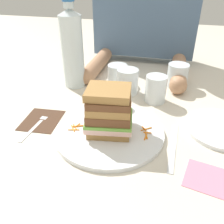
{
  "coord_description": "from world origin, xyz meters",
  "views": [
    {
      "loc": [
        0.12,
        -0.54,
        0.39
      ],
      "look_at": [
        -0.02,
        0.0,
        0.05
      ],
      "focal_mm": 38.65,
      "sensor_mm": 36.0,
      "label": 1
    }
  ],
  "objects": [
    {
      "name": "empty_tumbler_0",
      "position": [
        0.15,
        0.33,
        0.04
      ],
      "size": [
        0.08,
        0.08,
        0.09
      ],
      "primitive_type": "cylinder",
      "color": "silver",
      "rests_on": "ground_plane"
    },
    {
      "name": "empty_tumbler_1",
      "position": [
        -0.02,
        0.23,
        0.04
      ],
      "size": [
        0.08,
        0.08,
        0.09
      ],
      "primitive_type": "cylinder",
      "color": "silver",
      "rests_on": "ground_plane"
    },
    {
      "name": "empty_tumbler_2",
      "position": [
        -0.07,
        0.3,
        0.04
      ],
      "size": [
        0.08,
        0.08,
        0.07
      ],
      "primitive_type": "cylinder",
      "color": "silver",
      "rests_on": "ground_plane"
    },
    {
      "name": "side_plate",
      "position": [
        0.28,
        0.06,
        0.01
      ],
      "size": [
        0.2,
        0.2,
        0.01
      ],
      "primitive_type": "cylinder",
      "color": "white",
      "rests_on": "ground_plane"
    },
    {
      "name": "carrot_shred_3",
      "position": [
        -0.11,
        -0.05,
        0.01
      ],
      "size": [
        0.03,
        0.01,
        0.0
      ],
      "primitive_type": "cylinder",
      "rotation": [
        0.0,
        1.57,
        3.39
      ],
      "color": "orange",
      "rests_on": "main_plate"
    },
    {
      "name": "ground_plane",
      "position": [
        0.0,
        0.0,
        0.0
      ],
      "size": [
        3.0,
        3.0,
        0.0
      ],
      "primitive_type": "plane",
      "color": "beige"
    },
    {
      "name": "carrot_shred_0",
      "position": [
        -0.11,
        -0.03,
        0.01
      ],
      "size": [
        0.03,
        0.02,
        0.0
      ],
      "primitive_type": "cylinder",
      "rotation": [
        0.0,
        1.57,
        0.41
      ],
      "color": "orange",
      "rests_on": "main_plate"
    },
    {
      "name": "napkin_pink",
      "position": [
        0.23,
        -0.13,
        0.0
      ],
      "size": [
        0.11,
        0.11,
        0.0
      ],
      "primitive_type": "cube",
      "rotation": [
        0.0,
        0.0,
        -0.21
      ],
      "color": "pink",
      "rests_on": "ground_plane"
    },
    {
      "name": "knife",
      "position": [
        0.15,
        -0.05,
        0.0
      ],
      "size": [
        0.02,
        0.2,
        0.0
      ],
      "color": "silver",
      "rests_on": "ground_plane"
    },
    {
      "name": "carrot_shred_6",
      "position": [
        0.07,
        -0.0,
        0.01
      ],
      "size": [
        0.01,
        0.02,
        0.0
      ],
      "primitive_type": "cylinder",
      "rotation": [
        0.0,
        1.57,
        2.19
      ],
      "color": "orange",
      "rests_on": "main_plate"
    },
    {
      "name": "main_plate",
      "position": [
        -0.02,
        -0.03,
        0.01
      ],
      "size": [
        0.3,
        0.3,
        0.01
      ],
      "primitive_type": "cylinder",
      "color": "white",
      "rests_on": "ground_plane"
    },
    {
      "name": "juice_glass",
      "position": [
        0.08,
        0.19,
        0.04
      ],
      "size": [
        0.07,
        0.07,
        0.09
      ],
      "color": "white",
      "rests_on": "ground_plane"
    },
    {
      "name": "carrot_shred_8",
      "position": [
        0.08,
        -0.04,
        0.01
      ],
      "size": [
        0.01,
        0.02,
        0.0
      ],
      "primitive_type": "cylinder",
      "rotation": [
        0.0,
        1.57,
        1.46
      ],
      "color": "orange",
      "rests_on": "main_plate"
    },
    {
      "name": "carrot_shred_7",
      "position": [
        0.08,
        -0.02,
        0.01
      ],
      "size": [
        0.02,
        0.0,
        0.0
      ],
      "primitive_type": "cylinder",
      "rotation": [
        0.0,
        1.57,
        3.17
      ],
      "color": "orange",
      "rests_on": "main_plate"
    },
    {
      "name": "carrot_shred_2",
      "position": [
        -0.11,
        -0.04,
        0.01
      ],
      "size": [
        0.02,
        0.02,
        0.0
      ],
      "primitive_type": "cylinder",
      "rotation": [
        0.0,
        1.57,
        5.42
      ],
      "color": "orange",
      "rests_on": "main_plate"
    },
    {
      "name": "fork",
      "position": [
        -0.23,
        -0.03,
        0.0
      ],
      "size": [
        0.02,
        0.17,
        0.0
      ],
      "color": "silver",
      "rests_on": "napkin_dark"
    },
    {
      "name": "sandwich",
      "position": [
        -0.02,
        -0.03,
        0.07
      ],
      "size": [
        0.13,
        0.12,
        0.12
      ],
      "color": "#A87A42",
      "rests_on": "main_plate"
    },
    {
      "name": "diner_across",
      "position": [
        -0.01,
        0.57,
        0.27
      ],
      "size": [
        0.45,
        0.46,
        0.58
      ],
      "color": "tan",
      "rests_on": "ground_plane"
    },
    {
      "name": "carrot_shred_5",
      "position": [
        0.08,
        -0.03,
        0.01
      ],
      "size": [
        0.01,
        0.03,
        0.0
      ],
      "primitive_type": "cylinder",
      "rotation": [
        0.0,
        1.57,
        1.86
      ],
      "color": "orange",
      "rests_on": "main_plate"
    },
    {
      "name": "water_bottle",
      "position": [
        -0.22,
        0.25,
        0.14
      ],
      "size": [
        0.08,
        0.08,
        0.31
      ],
      "color": "silver",
      "rests_on": "ground_plane"
    },
    {
      "name": "carrot_shred_4",
      "position": [
        -0.12,
        -0.05,
        0.01
      ],
      "size": [
        0.02,
        0.03,
        0.0
      ],
      "primitive_type": "cylinder",
      "rotation": [
        0.0,
        1.57,
        5.35
      ],
      "color": "orange",
      "rests_on": "main_plate"
    },
    {
      "name": "carrot_shred_1",
      "position": [
        -0.11,
        -0.03,
        0.01
      ],
      "size": [
        0.01,
        0.02,
        0.0
      ],
      "primitive_type": "cylinder",
      "rotation": [
        0.0,
        1.57,
        1.26
      ],
      "color": "orange",
      "rests_on": "main_plate"
    },
    {
      "name": "napkin_dark",
      "position": [
        -0.23,
        -0.01,
        0.0
      ],
      "size": [
        0.11,
        0.13,
        0.0
      ],
      "primitive_type": "cube",
      "rotation": [
        0.0,
        0.0,
        0.07
      ],
      "color": "#4C3323",
      "rests_on": "ground_plane"
    },
    {
      "name": "carrot_shred_9",
      "position": [
        0.08,
        -0.0,
        0.01
      ],
      "size": [
        0.03,
        0.02,
        0.0
      ],
      "primitive_type": "cylinder",
      "rotation": [
        0.0,
        1.57,
        3.82
      ],
      "color": "orange",
      "rests_on": "main_plate"
    }
  ]
}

